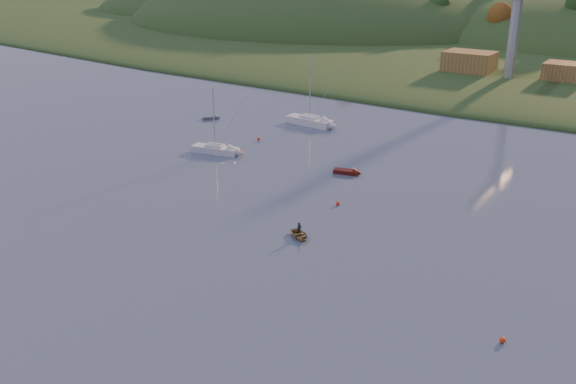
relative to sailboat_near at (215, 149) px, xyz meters
The scene contains 19 objects.
ground 53.13m from the sailboat_near, 65.80° to the right, with size 500.00×500.00×0.00m, color #3B4A61.
shore_slope 118.56m from the sailboat_near, 79.42° to the left, with size 640.00×150.00×7.00m, color #274B1E.
hill_left_far 216.43m from the sailboat_near, 129.69° to the left, with size 120.00×100.00×32.00m, color #274B1E.
hill_left 166.19m from the sailboat_near, 114.24° to the left, with size 170.00×140.00×44.00m, color #274B1E.
hillside_trees 138.27m from the sailboat_near, 80.94° to the left, with size 280.00×50.00×32.00m, color #1F4C1B, non-canonical shape.
wharf 78.27m from the sailboat_near, 70.00° to the left, with size 42.00×16.00×2.40m, color slate.
shed_west 75.92m from the sailboat_near, 79.53° to the left, with size 11.00×8.00×4.80m, color olive.
shed_east 83.24m from the sailboat_near, 65.28° to the left, with size 9.00×7.00×4.00m, color olive.
dock_crane 75.68m from the sailboat_near, 71.23° to the left, with size 3.20×28.00×20.30m.
sailboat_near is the anchor object (origin of this frame).
sailboat_far 22.39m from the sailboat_near, 81.69° to the left, with size 9.10×3.36×12.37m.
canoe 33.13m from the sailboat_near, 34.25° to the right, with size 2.25×3.15×0.65m, color olive.
paddler 33.12m from the sailboat_near, 34.25° to the right, with size 0.56×0.37×1.53m, color black.
red_tender 22.27m from the sailboat_near, ahead, with size 4.14×2.26×1.34m.
grey_dinghy 20.93m from the sailboat_near, 130.55° to the left, with size 3.30×3.22×1.26m.
buoy_0 57.90m from the sailboat_near, 26.97° to the right, with size 0.50×0.50×0.50m, color #FF3A0D.
buoy_1 27.45m from the sailboat_near, 17.26° to the right, with size 0.50×0.50×0.50m, color #FF3A0D.
buoy_2 9.33m from the sailboat_near, 80.91° to the left, with size 0.50×0.50×0.50m, color #FF3A0D.
buoy_3 4.03m from the sailboat_near, 30.50° to the left, with size 0.50×0.50×0.50m, color #FF3A0D.
Camera 1 is at (39.77, -23.46, 29.55)m, focal length 40.00 mm.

